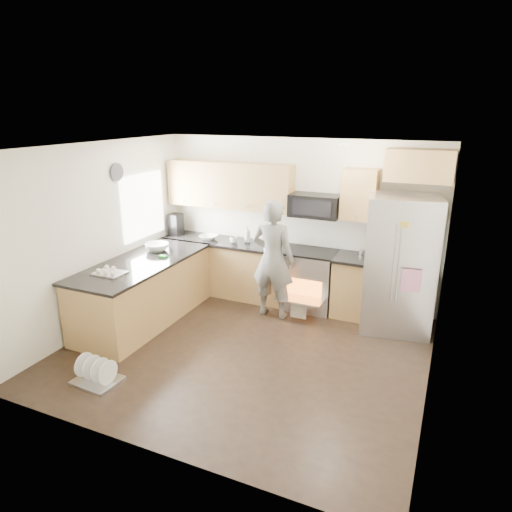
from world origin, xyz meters
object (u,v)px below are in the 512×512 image
at_px(refrigerator, 399,265).
at_px(stove_range, 311,267).
at_px(person, 273,259).
at_px(dish_rack, 97,375).

bearing_deg(refrigerator, stove_range, 160.47).
relative_size(refrigerator, person, 1.07).
bearing_deg(refrigerator, dish_rack, -146.44).
distance_m(refrigerator, person, 1.78).
relative_size(stove_range, refrigerator, 0.93).
distance_m(stove_range, dish_rack, 3.47).
relative_size(stove_range, dish_rack, 3.32).
height_order(stove_range, person, person).
bearing_deg(dish_rack, person, 64.66).
xyz_separation_m(stove_range, dish_rack, (-1.61, -3.02, -0.59)).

